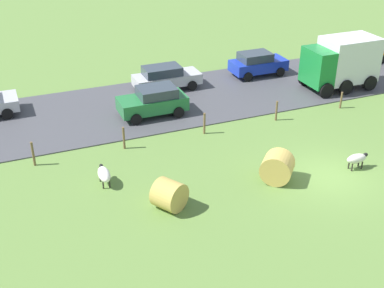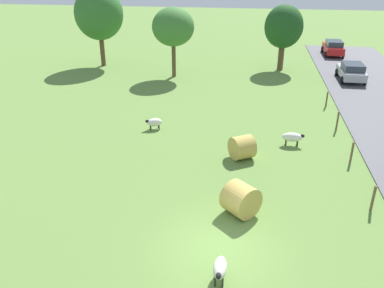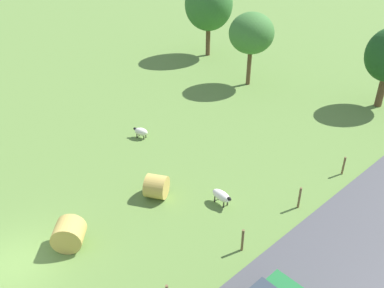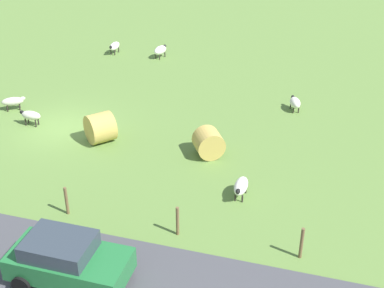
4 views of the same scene
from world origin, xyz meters
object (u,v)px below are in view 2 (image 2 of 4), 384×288
at_px(tree_1, 284,27).
at_px(tree_2, 99,14).
at_px(sheep_5, 220,268).
at_px(hay_bale_0, 242,147).
at_px(sheep_4, 154,122).
at_px(tree_0, 173,27).
at_px(car_4, 333,47).
at_px(sheep_0, 292,137).
at_px(hay_bale_1, 241,199).
at_px(car_0, 352,71).

bearing_deg(tree_1, tree_2, -176.30).
distance_m(sheep_5, hay_bale_0, 9.33).
height_order(sheep_4, tree_0, tree_0).
xyz_separation_m(tree_2, car_4, (23.85, 8.36, -4.16)).
height_order(sheep_0, car_4, car_4).
bearing_deg(sheep_0, hay_bale_1, -109.96).
bearing_deg(tree_0, tree_1, 22.67).
height_order(sheep_4, tree_1, tree_1).
relative_size(hay_bale_0, car_0, 0.31).
distance_m(hay_bale_0, hay_bale_1, 5.27).
bearing_deg(car_4, hay_bale_1, -105.30).
bearing_deg(car_0, car_4, 89.74).
bearing_deg(sheep_4, tree_2, 120.59).
bearing_deg(tree_1, hay_bale_0, -98.31).
height_order(tree_0, tree_2, tree_2).
relative_size(sheep_4, hay_bale_1, 0.78).
bearing_deg(tree_2, sheep_0, -43.19).
relative_size(hay_bale_1, tree_0, 0.23).
bearing_deg(hay_bale_1, sheep_4, 124.66).
distance_m(sheep_0, tree_0, 17.23).
bearing_deg(sheep_0, car_0, 67.36).
xyz_separation_m(hay_bale_0, hay_bale_1, (0.16, -5.27, 0.07)).
height_order(sheep_0, tree_2, tree_2).
height_order(sheep_5, car_0, car_0).
bearing_deg(car_0, hay_bale_0, -118.12).
xyz_separation_m(tree_1, car_4, (6.11, 7.21, -3.17)).
bearing_deg(car_0, sheep_0, -112.64).
bearing_deg(car_4, tree_1, -130.27).
bearing_deg(tree_2, tree_1, 3.70).
distance_m(tree_1, tree_2, 17.81).
distance_m(sheep_0, sheep_4, 8.61).
height_order(car_0, car_4, car_4).
distance_m(tree_2, car_4, 25.61).
height_order(tree_0, car_4, tree_0).
bearing_deg(hay_bale_1, tree_1, 83.79).
height_order(sheep_0, tree_1, tree_1).
distance_m(sheep_0, car_4, 25.71).
distance_m(hay_bale_0, tree_1, 20.34).
bearing_deg(sheep_5, sheep_4, 113.15).
height_order(hay_bale_0, car_4, car_4).
distance_m(tree_0, tree_2, 8.48).
bearing_deg(sheep_4, tree_1, 62.64).
height_order(sheep_4, tree_2, tree_2).
bearing_deg(car_4, hay_bale_0, -108.41).
distance_m(hay_bale_0, tree_2, 24.27).
xyz_separation_m(hay_bale_1, tree_0, (-7.08, 21.00, 3.74)).
bearing_deg(tree_0, car_0, 3.68).
bearing_deg(hay_bale_1, car_0, 68.24).
bearing_deg(hay_bale_1, sheep_5, -97.12).
bearing_deg(car_0, tree_1, 153.08).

